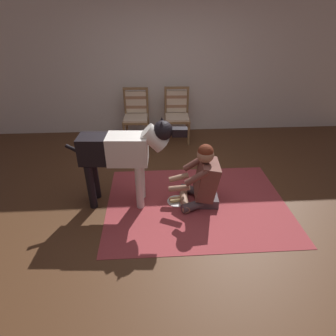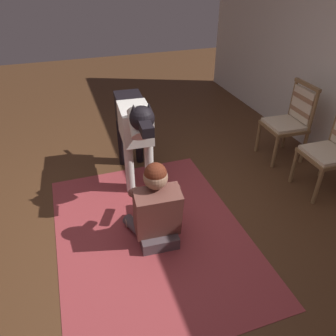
{
  "view_description": "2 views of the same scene",
  "coord_description": "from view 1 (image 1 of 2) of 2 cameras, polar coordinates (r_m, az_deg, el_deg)",
  "views": [
    {
      "loc": [
        -0.4,
        -2.86,
        2.24
      ],
      "look_at": [
        -0.22,
        -0.06,
        0.6
      ],
      "focal_mm": 29.57,
      "sensor_mm": 36.0,
      "label": 1
    },
    {
      "loc": [
        2.37,
        -0.56,
        2.25
      ],
      "look_at": [
        -0.2,
        0.32,
        0.48
      ],
      "focal_mm": 34.73,
      "sensor_mm": 36.0,
      "label": 2
    }
  ],
  "objects": [
    {
      "name": "back_wall",
      "position": [
        5.58,
        0.62,
        20.51
      ],
      "size": [
        7.58,
        0.1,
        2.6
      ],
      "primitive_type": "cube",
      "color": "silver",
      "rests_on": "ground"
    },
    {
      "name": "hot_dog_on_plate",
      "position": [
        3.7,
        1.86,
        -6.61
      ],
      "size": [
        0.26,
        0.26,
        0.06
      ],
      "color": "white",
      "rests_on": "ground"
    },
    {
      "name": "area_rug",
      "position": [
        3.69,
        5.91,
        -7.23
      ],
      "size": [
        2.34,
        1.76,
        0.01
      ],
      "primitive_type": "cube",
      "color": "#9A363A",
      "rests_on": "ground"
    },
    {
      "name": "dining_chair_left_of_pair",
      "position": [
        5.27,
        -6.59,
        11.23
      ],
      "size": [
        0.48,
        0.49,
        0.98
      ],
      "color": "olive",
      "rests_on": "ground"
    },
    {
      "name": "large_dog",
      "position": [
        3.36,
        -9.22,
        3.32
      ],
      "size": [
        1.45,
        0.36,
        1.15
      ],
      "color": "silver",
      "rests_on": "ground"
    },
    {
      "name": "dining_chair_right_of_pair",
      "position": [
        5.28,
        1.83,
        11.46
      ],
      "size": [
        0.47,
        0.48,
        0.98
      ],
      "color": "olive",
      "rests_on": "ground"
    },
    {
      "name": "person_sitting_on_floor",
      "position": [
        3.54,
        7.09,
        -2.45
      ],
      "size": [
        0.66,
        0.58,
        0.84
      ],
      "color": "#504145",
      "rests_on": "ground"
    },
    {
      "name": "ground_plane",
      "position": [
        3.66,
        3.47,
        -7.62
      ],
      "size": [
        13.13,
        13.13,
        0.0
      ],
      "primitive_type": "plane",
      "color": "#50311C"
    }
  ]
}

